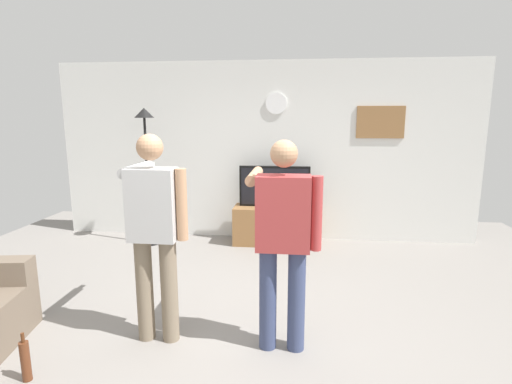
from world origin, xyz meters
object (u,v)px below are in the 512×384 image
framed_picture (380,122)px  person_standing_nearer_couch (283,234)px  tv_stand (274,225)px  television (275,186)px  wall_clock (276,103)px  person_standing_nearer_lamp (154,227)px  floor_lamp (146,148)px  beverage_bottle (25,361)px

framed_picture → person_standing_nearer_couch: framed_picture is taller
tv_stand → framed_picture: 2.17m
television → framed_picture: bearing=9.3°
wall_clock → person_standing_nearer_lamp: bearing=-105.5°
tv_stand → wall_clock: 1.82m
framed_picture → person_standing_nearer_lamp: framed_picture is taller
framed_picture → person_standing_nearer_couch: size_ratio=0.40×
floor_lamp → person_standing_nearer_couch: floor_lamp is taller
tv_stand → beverage_bottle: bearing=-115.5°
tv_stand → framed_picture: (1.52, 0.30, 1.52)m
television → person_standing_nearer_couch: size_ratio=0.61×
framed_picture → beverage_bottle: (-3.10, -3.61, -1.64)m
wall_clock → framed_picture: 1.55m
person_standing_nearer_lamp → tv_stand: bearing=72.9°
person_standing_nearer_couch → wall_clock: bearing=94.3°
floor_lamp → person_standing_nearer_couch: 3.30m
wall_clock → beverage_bottle: 4.38m
tv_stand → television: television is taller
floor_lamp → person_standing_nearer_couch: (2.08, -2.52, -0.46)m
tv_stand → person_standing_nearer_lamp: 2.88m
framed_picture → beverage_bottle: bearing=-130.7°
tv_stand → person_standing_nearer_couch: person_standing_nearer_couch is taller
tv_stand → framed_picture: bearing=11.0°
beverage_bottle → floor_lamp: bearing=95.0°
television → framed_picture: size_ratio=1.52×
television → person_standing_nearer_lamp: size_ratio=0.60×
television → person_standing_nearer_lamp: person_standing_nearer_lamp is taller
wall_clock → beverage_bottle: (-1.58, -3.60, -1.92)m
tv_stand → beverage_bottle: tv_stand is taller
person_standing_nearer_couch → framed_picture: bearing=66.6°
person_standing_nearer_lamp → beverage_bottle: 1.29m
tv_stand → wall_clock: size_ratio=3.78×
framed_picture → person_standing_nearer_lamp: (-2.35, -2.97, -0.82)m
wall_clock → framed_picture: bearing=0.2°
person_standing_nearer_lamp → floor_lamp: bearing=112.5°
framed_picture → tv_stand: bearing=-169.0°
wall_clock → beverage_bottle: bearing=-113.7°
television → floor_lamp: bearing=-173.0°
television → wall_clock: bearing=90.0°
floor_lamp → beverage_bottle: size_ratio=5.41×
framed_picture → floor_lamp: 3.43m
television → person_standing_nearer_couch: bearing=-85.3°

